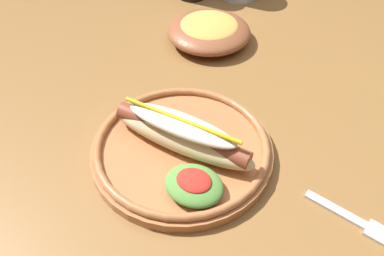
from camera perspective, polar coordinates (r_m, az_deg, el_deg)
name	(u,v)px	position (r m, az deg, el deg)	size (l,w,h in m)	color
dining_table	(219,118)	(0.80, 3.91, 1.37)	(1.26, 1.07, 0.74)	olive
hot_dog_plate	(182,147)	(0.59, -1.37, -2.65)	(0.27, 0.27, 0.08)	#B77042
fork	(356,221)	(0.58, 22.22, -12.07)	(0.12, 0.03, 0.00)	silver
side_bowl	(209,30)	(0.84, 2.44, 13.67)	(0.17, 0.17, 0.05)	brown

